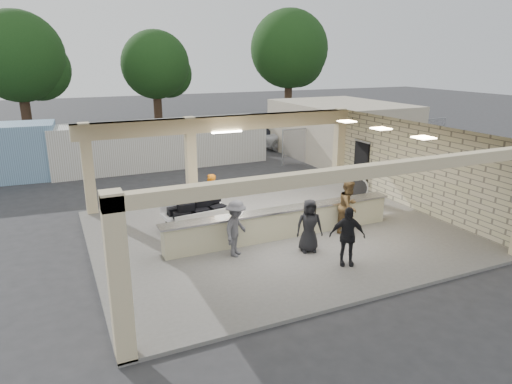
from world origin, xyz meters
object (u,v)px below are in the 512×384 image
car_white_b (317,133)px  passenger_a (349,206)px  luggage_cart (199,210)px  passenger_d (309,226)px  baggage_counter (282,223)px  car_white_a (297,137)px  container_white (162,144)px  car_dark (263,135)px  drum_fan (357,188)px  baggage_handler (211,198)px  passenger_c (236,228)px  passenger_b (347,236)px

car_white_b → passenger_a: bearing=133.6°
luggage_cart → passenger_d: passenger_d is taller
baggage_counter → luggage_cart: (-2.33, 1.73, 0.25)m
car_white_a → container_white: 9.61m
passenger_d → car_dark: size_ratio=0.37×
baggage_counter → drum_fan: size_ratio=7.93×
passenger_d → baggage_handler: bearing=132.2°
passenger_d → car_white_a: 17.21m
drum_fan → baggage_handler: size_ratio=0.59×
passenger_a → car_dark: bearing=46.9°
luggage_cart → baggage_handler: baggage_handler is taller
container_white → drum_fan: bearing=-60.4°
passenger_a → luggage_cart: bearing=125.9°
passenger_a → car_white_a: bearing=39.1°
car_dark → container_white: bearing=155.9°
drum_fan → container_white: (-5.71, 9.85, 0.60)m
luggage_cart → container_white: 10.42m
passenger_a → passenger_d: bearing=174.5°
passenger_d → container_white: container_white is taller
car_white_a → passenger_d: bearing=160.0°
passenger_c → car_white_b: passenger_c is taller
drum_fan → car_white_a: bearing=105.6°
car_dark → container_white: 8.20m
luggage_cart → baggage_handler: size_ratio=1.44×
container_white → passenger_d: bearing=-85.1°
passenger_a → container_white: 13.03m
drum_fan → passenger_d: size_ratio=0.62×
passenger_a → passenger_b: (-1.55, -2.10, -0.04)m
passenger_b → container_white: size_ratio=0.15×
luggage_cart → baggage_handler: 1.04m
baggage_counter → passenger_c: passenger_c is taller
passenger_b → car_white_b: (9.70, 17.14, -0.27)m
passenger_b → car_dark: size_ratio=0.39×
passenger_c → car_dark: bearing=18.0°
luggage_cart → container_white: container_white is taller
baggage_counter → passenger_a: size_ratio=4.48×
passenger_d → car_dark: bearing=85.8°
container_white → passenger_b: bearing=-83.6°
luggage_cart → drum_fan: (6.96, 0.49, -0.18)m
drum_fan → car_dark: size_ratio=0.23×
baggage_handler → passenger_b: 5.61m
car_white_a → container_white: container_white is taller
passenger_b → car_white_b: bearing=86.3°
passenger_a → car_dark: passenger_a is taller
baggage_counter → baggage_handler: size_ratio=4.71×
baggage_counter → car_white_b: car_white_b is taller
baggage_counter → drum_fan: drum_fan is taller
baggage_counter → passenger_b: passenger_b is taller
car_white_a → car_white_b: 2.15m
baggage_handler → car_white_a: size_ratio=0.36×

